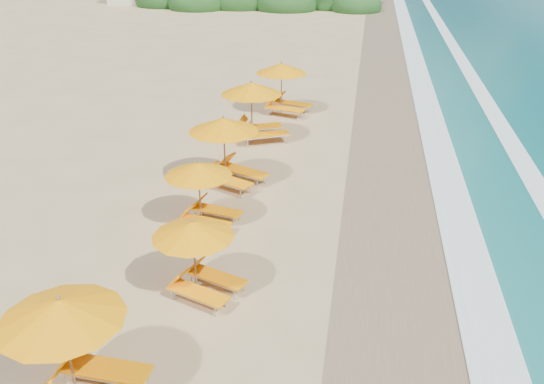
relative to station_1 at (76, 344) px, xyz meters
The scene contains 9 objects.
ground 7.66m from the station_1, 71.19° to the left, with size 160.00×160.00×0.00m, color tan.
wet_sand 9.70m from the station_1, 47.99° to the left, with size 4.00×160.00×0.01m, color #877050.
surf_foam 11.67m from the station_1, 38.03° to the left, with size 4.00×160.00×0.01m.
station_1 is the anchor object (origin of this frame).
station_2 3.88m from the station_1, 70.88° to the left, with size 2.59×2.54×2.01m.
station_3 7.10m from the station_1, 86.54° to the left, with size 2.47×2.38×2.03m.
station_4 10.04m from the station_1, 87.28° to the left, with size 3.18×3.16×2.42m.
station_5 14.45m from the station_1, 87.72° to the left, with size 3.33×3.32×2.53m.
station_6 18.28m from the station_1, 86.25° to the left, with size 3.06×2.98×2.42m.
Camera 1 is at (2.43, -14.62, 8.30)m, focal length 37.74 mm.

